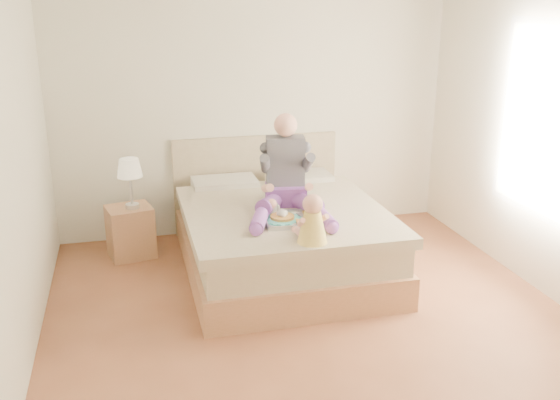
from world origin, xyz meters
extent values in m
cube|color=brown|center=(0.00, 0.00, 0.00)|extent=(4.00, 4.20, 0.01)
cube|color=silver|center=(0.00, 2.10, 1.35)|extent=(4.00, 0.02, 2.70)
cube|color=silver|center=(0.00, -2.10, 1.35)|extent=(4.00, 0.02, 2.70)
cube|color=silver|center=(-2.00, 0.00, 1.35)|extent=(0.02, 4.20, 2.70)
cube|color=white|center=(1.99, 0.20, 1.40)|extent=(0.02, 1.30, 1.60)
cube|color=#FBF2CD|center=(1.98, 0.20, 1.40)|extent=(0.01, 1.18, 1.48)
cube|color=#9E6D4A|center=(0.00, 1.02, 0.14)|extent=(1.68, 2.13, 0.28)
cube|color=#C0B08F|center=(0.00, 1.02, 0.40)|extent=(1.60, 2.05, 0.24)
cube|color=#C0B08F|center=(0.00, 0.87, 0.57)|extent=(1.70, 1.80, 0.09)
cube|color=beige|center=(-0.38, 1.76, 0.59)|extent=(0.62, 0.40, 0.14)
cube|color=beige|center=(0.38, 1.76, 0.59)|extent=(0.62, 0.40, 0.14)
cube|color=#9B8A6B|center=(0.00, 2.09, 0.50)|extent=(1.70, 0.08, 1.00)
cube|color=#9E6D4A|center=(-1.31, 1.64, 0.24)|extent=(0.47, 0.43, 0.49)
cylinder|color=silver|center=(-1.27, 1.60, 0.51)|extent=(0.13, 0.13, 0.04)
cylinder|color=silver|center=(-1.27, 1.60, 0.66)|extent=(0.03, 0.03, 0.26)
cone|color=beige|center=(-1.27, 1.60, 0.87)|extent=(0.23, 0.23, 0.17)
cube|color=#743D99|center=(0.05, 1.04, 0.69)|extent=(0.39, 0.33, 0.16)
cube|color=#3E3E46|center=(0.06, 1.10, 0.98)|extent=(0.36, 0.25, 0.44)
sphere|color=#F6B09A|center=(0.06, 1.07, 1.31)|extent=(0.20, 0.20, 0.20)
cylinder|color=#743D99|center=(-0.13, 0.85, 0.68)|extent=(0.35, 0.48, 0.20)
cylinder|color=#743D99|center=(-0.30, 0.53, 0.67)|extent=(0.25, 0.44, 0.11)
sphere|color=#743D99|center=(-0.37, 0.33, 0.66)|extent=(0.10, 0.10, 0.10)
cylinder|color=#3E3E46|center=(-0.14, 1.00, 0.99)|extent=(0.15, 0.28, 0.23)
cylinder|color=#F6B09A|center=(-0.16, 0.83, 0.83)|extent=(0.09, 0.29, 0.15)
sphere|color=#F6B09A|center=(-0.16, 0.69, 0.74)|extent=(0.08, 0.08, 0.08)
cylinder|color=#743D99|center=(0.16, 0.80, 0.68)|extent=(0.22, 0.49, 0.20)
cylinder|color=#743D99|center=(0.21, 0.44, 0.67)|extent=(0.12, 0.42, 0.11)
sphere|color=#743D99|center=(0.21, 0.24, 0.66)|extent=(0.10, 0.10, 0.10)
cylinder|color=#3E3E46|center=(0.22, 0.94, 0.99)|extent=(0.10, 0.28, 0.23)
cylinder|color=#F6B09A|center=(0.18, 0.77, 0.83)|extent=(0.14, 0.29, 0.15)
sphere|color=#F6B09A|center=(0.13, 0.64, 0.74)|extent=(0.08, 0.08, 0.08)
cube|color=silver|center=(0.01, 0.57, 0.62)|extent=(0.53, 0.43, 0.01)
cylinder|color=#3FB5AD|center=(-0.09, 0.59, 0.63)|extent=(0.29, 0.29, 0.02)
cylinder|color=#BE883F|center=(-0.09, 0.59, 0.65)|extent=(0.20, 0.20, 0.02)
cylinder|color=white|center=(-0.14, 0.73, 0.67)|extent=(0.09, 0.09, 0.10)
torus|color=white|center=(-0.09, 0.73, 0.68)|extent=(0.02, 0.07, 0.07)
cylinder|color=olive|center=(-0.14, 0.73, 0.72)|extent=(0.08, 0.08, 0.01)
cylinder|color=white|center=(0.14, 0.64, 0.63)|extent=(0.16, 0.16, 0.01)
cube|color=#BE883F|center=(0.14, 0.64, 0.65)|extent=(0.10, 0.09, 0.02)
cylinder|color=white|center=(0.02, 0.46, 0.63)|extent=(0.16, 0.16, 0.01)
ellipsoid|color=red|center=(0.04, 0.45, 0.64)|extent=(0.04, 0.03, 0.01)
cylinder|color=white|center=(0.21, 0.62, 0.69)|extent=(0.08, 0.08, 0.13)
cylinder|color=orange|center=(0.21, 0.62, 0.69)|extent=(0.07, 0.07, 0.13)
cylinder|color=white|center=(0.17, 0.45, 0.64)|extent=(0.08, 0.08, 0.04)
cylinder|color=#432409|center=(0.17, 0.45, 0.64)|extent=(0.07, 0.07, 0.03)
cone|color=#FFDB50|center=(0.01, 0.11, 0.73)|extent=(0.23, 0.23, 0.24)
sphere|color=#F6B09A|center=(0.01, 0.11, 0.91)|extent=(0.15, 0.15, 0.15)
cylinder|color=#F6B09A|center=(-0.05, 0.21, 0.65)|extent=(0.06, 0.17, 0.06)
sphere|color=#F6B09A|center=(-0.08, 0.29, 0.65)|extent=(0.05, 0.05, 0.05)
cylinder|color=#F6B09A|center=(-0.08, 0.10, 0.78)|extent=(0.05, 0.13, 0.10)
cylinder|color=#F6B09A|center=(0.03, 0.23, 0.65)|extent=(0.11, 0.18, 0.06)
sphere|color=#F6B09A|center=(0.02, 0.31, 0.65)|extent=(0.05, 0.05, 0.05)
cylinder|color=#F6B09A|center=(0.10, 0.13, 0.78)|extent=(0.09, 0.13, 0.10)
camera|label=1|loc=(-1.27, -4.02, 2.37)|focal=40.00mm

